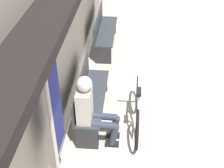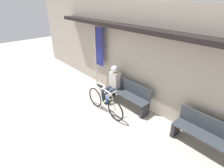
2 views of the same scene
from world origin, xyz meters
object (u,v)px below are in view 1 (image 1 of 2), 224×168
object	(u,v)px
park_bench_near	(90,98)
banner_pole	(55,114)
person_seated	(91,107)
park_bench_far	(104,32)
bicycle	(138,108)

from	to	relation	value
park_bench_near	banner_pole	distance (m)	2.02
person_seated	park_bench_far	distance (m)	3.24
bicycle	banner_pole	distance (m)	2.12
park_bench_near	person_seated	distance (m)	0.70
park_bench_near	person_seated	size ratio (longest dim) A/B	1.33
bicycle	banner_pole	xyz separation A→B (m)	(-1.53, 0.95, 1.12)
banner_pole	bicycle	bearing A→B (deg)	-31.94
person_seated	banner_pole	bearing A→B (deg)	167.89
banner_pole	person_seated	bearing A→B (deg)	-12.11
park_bench_far	banner_pole	xyz separation A→B (m)	(-4.31, 0.12, 1.08)
bicycle	park_bench_far	xyz separation A→B (m)	(2.78, 0.84, 0.03)
park_bench_near	person_seated	xyz separation A→B (m)	(-0.62, -0.12, 0.31)
person_seated	park_bench_far	xyz separation A→B (m)	(3.22, 0.12, -0.31)
person_seated	banner_pole	xyz separation A→B (m)	(-1.08, 0.23, 0.77)
bicycle	person_seated	world-z (taller)	person_seated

